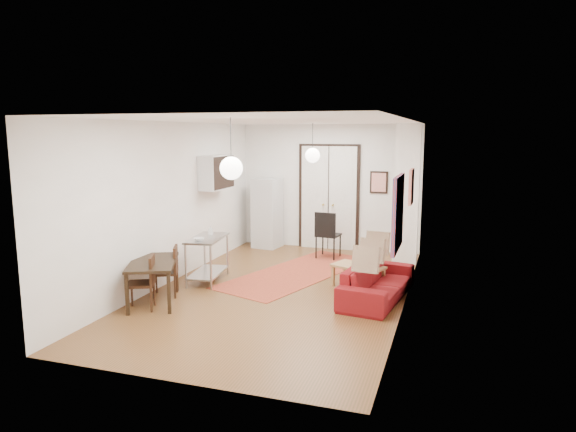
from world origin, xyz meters
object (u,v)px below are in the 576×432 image
(kitchen_counter, at_px, (207,254))
(dining_table, at_px, (153,266))
(dining_chair_far, at_px, (144,277))
(black_side_chair, at_px, (330,230))
(coffee_table, at_px, (358,268))
(sofa, at_px, (377,282))
(fridge, at_px, (267,213))
(dining_chair_near, at_px, (167,266))

(kitchen_counter, distance_m, dining_table, 1.38)
(kitchen_counter, distance_m, dining_chair_far, 1.64)
(kitchen_counter, bearing_deg, black_side_chair, 48.59)
(black_side_chair, bearing_deg, coffee_table, 122.65)
(coffee_table, bearing_deg, kitchen_counter, -169.84)
(kitchen_counter, bearing_deg, dining_table, -109.88)
(kitchen_counter, bearing_deg, dining_chair_far, -107.95)
(sofa, height_order, fridge, fridge)
(dining_chair_far, bearing_deg, dining_chair_near, 155.41)
(sofa, relative_size, coffee_table, 1.96)
(fridge, relative_size, black_side_chair, 1.60)
(kitchen_counter, height_order, dining_table, kitchen_counter)
(fridge, relative_size, dining_table, 1.16)
(black_side_chair, bearing_deg, fridge, -9.88)
(dining_chair_near, xyz_separation_m, black_side_chair, (1.97, 3.46, 0.12))
(kitchen_counter, height_order, fridge, fridge)
(kitchen_counter, bearing_deg, coffee_table, 2.16)
(coffee_table, height_order, dining_chair_near, dining_chair_near)
(dining_chair_near, bearing_deg, black_side_chair, 125.83)
(sofa, distance_m, black_side_chair, 2.99)
(sofa, distance_m, dining_table, 3.65)
(kitchen_counter, xyz_separation_m, dining_chair_far, (-0.28, -1.61, -0.03))
(sofa, height_order, coffee_table, sofa)
(dining_chair_far, xyz_separation_m, black_side_chair, (1.97, 4.16, 0.12))
(dining_chair_far, bearing_deg, coffee_table, 100.52)
(fridge, distance_m, black_side_chair, 1.72)
(sofa, relative_size, fridge, 1.21)
(sofa, xyz_separation_m, dining_chair_far, (-3.40, -1.55, 0.20))
(coffee_table, relative_size, fridge, 0.62)
(coffee_table, distance_m, dining_table, 3.51)
(fridge, distance_m, dining_table, 4.39)
(dining_table, bearing_deg, fridge, 85.68)
(kitchen_counter, distance_m, dining_chair_near, 0.96)
(coffee_table, xyz_separation_m, fridge, (-2.65, 2.55, 0.48))
(dining_table, bearing_deg, kitchen_counter, 78.12)
(coffee_table, relative_size, black_side_chair, 0.98)
(dining_chair_far, relative_size, black_side_chair, 0.82)
(fridge, bearing_deg, black_side_chair, -8.35)
(sofa, height_order, dining_chair_near, dining_chair_near)
(coffee_table, distance_m, fridge, 3.71)
(sofa, xyz_separation_m, dining_chair_near, (-3.40, -0.85, 0.20))
(sofa, xyz_separation_m, dining_table, (-3.40, -1.29, 0.32))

